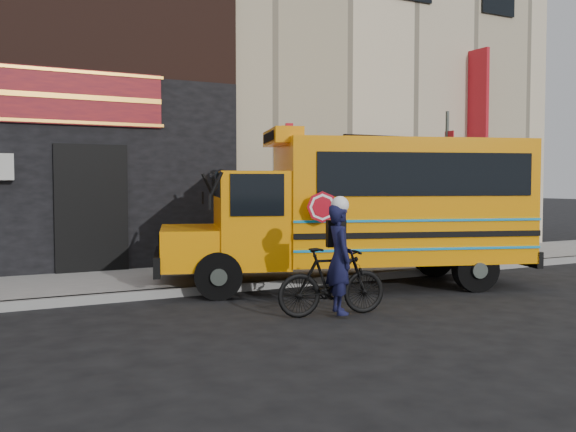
% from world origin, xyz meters
% --- Properties ---
extents(ground, '(120.00, 120.00, 0.00)m').
position_xyz_m(ground, '(0.00, 0.00, 0.00)').
color(ground, black).
rests_on(ground, ground).
extents(curb, '(40.00, 0.20, 0.15)m').
position_xyz_m(curb, '(0.00, 2.60, 0.07)').
color(curb, gray).
rests_on(curb, ground).
extents(sidewalk, '(40.00, 3.00, 0.15)m').
position_xyz_m(sidewalk, '(0.00, 4.10, 0.07)').
color(sidewalk, slate).
rests_on(sidewalk, ground).
extents(building, '(20.00, 10.70, 12.00)m').
position_xyz_m(building, '(-0.04, 10.45, 6.13)').
color(building, '#C8B796').
rests_on(building, sidewalk).
extents(school_bus, '(7.22, 4.12, 2.92)m').
position_xyz_m(school_bus, '(1.19, 2.03, 1.51)').
color(school_bus, black).
rests_on(school_bus, ground).
extents(sign_pole, '(0.08, 0.31, 3.54)m').
position_xyz_m(sign_pole, '(4.13, 3.11, 1.94)').
color(sign_pole, '#373D38').
rests_on(sign_pole, ground).
extents(bicycle, '(1.73, 0.73, 1.01)m').
position_xyz_m(bicycle, '(-0.79, 0.00, 0.50)').
color(bicycle, black).
rests_on(bicycle, ground).
extents(cyclist, '(0.53, 0.67, 1.60)m').
position_xyz_m(cyclist, '(-0.72, -0.10, 0.80)').
color(cyclist, black).
rests_on(cyclist, ground).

